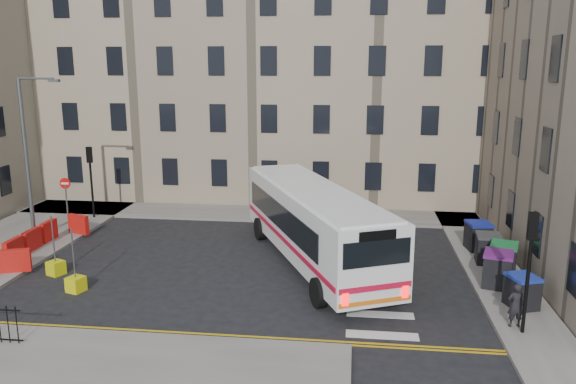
% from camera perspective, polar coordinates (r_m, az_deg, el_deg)
% --- Properties ---
extents(ground, '(120.00, 120.00, 0.00)m').
position_cam_1_polar(ground, '(25.13, -0.29, -7.65)').
color(ground, black).
rests_on(ground, ground).
extents(pavement_north, '(36.00, 3.20, 0.15)m').
position_cam_1_polar(pavement_north, '(34.31, -8.49, -2.03)').
color(pavement_north, slate).
rests_on(pavement_north, ground).
extents(pavement_east, '(2.40, 26.00, 0.15)m').
position_cam_1_polar(pavement_east, '(29.35, 18.52, -5.14)').
color(pavement_east, slate).
rests_on(pavement_east, ground).
extents(pavement_west, '(6.00, 22.00, 0.15)m').
position_cam_1_polar(pavement_west, '(30.92, -26.84, -4.97)').
color(pavement_west, slate).
rests_on(pavement_west, ground).
extents(terrace_north, '(38.30, 10.80, 17.20)m').
position_cam_1_polar(terrace_north, '(40.11, -7.68, 12.47)').
color(terrace_north, tan).
rests_on(terrace_north, ground).
extents(traffic_light_east, '(0.28, 0.22, 4.10)m').
position_cam_1_polar(traffic_light_east, '(19.65, 23.38, -5.80)').
color(traffic_light_east, black).
rests_on(traffic_light_east, pavement_east).
extents(traffic_light_nw, '(0.28, 0.22, 4.10)m').
position_cam_1_polar(traffic_light_nw, '(33.90, -19.42, 2.04)').
color(traffic_light_nw, black).
rests_on(traffic_light_nw, pavement_west).
extents(streetlamp, '(0.50, 0.22, 8.14)m').
position_cam_1_polar(streetlamp, '(30.28, -25.04, 3.16)').
color(streetlamp, '#595B5E').
rests_on(streetlamp, pavement_west).
extents(no_entry_north, '(0.60, 0.08, 3.00)m').
position_cam_1_polar(no_entry_north, '(32.55, -21.64, 0.00)').
color(no_entry_north, '#595B5E').
rests_on(no_entry_north, pavement_west).
extents(roadworks_barriers, '(1.66, 6.26, 1.00)m').
position_cam_1_polar(roadworks_barriers, '(29.22, -23.95, -4.49)').
color(roadworks_barriers, red).
rests_on(roadworks_barriers, pavement_west).
extents(bus, '(7.72, 12.58, 3.41)m').
position_cam_1_polar(bus, '(24.99, 2.63, -3.02)').
color(bus, white).
rests_on(bus, ground).
extents(wheelie_bin_a, '(1.25, 1.34, 1.20)m').
position_cam_1_polar(wheelie_bin_a, '(22.36, 22.68, -9.28)').
color(wheelie_bin_a, black).
rests_on(wheelie_bin_a, pavement_east).
extents(wheelie_bin_b, '(1.43, 1.54, 1.40)m').
position_cam_1_polar(wheelie_bin_b, '(23.99, 20.53, -7.34)').
color(wheelie_bin_b, black).
rests_on(wheelie_bin_b, pavement_east).
extents(wheelie_bin_c, '(1.39, 1.50, 1.36)m').
position_cam_1_polar(wheelie_bin_c, '(25.33, 21.02, -6.37)').
color(wheelie_bin_c, black).
rests_on(wheelie_bin_c, pavement_east).
extents(wheelie_bin_d, '(1.13, 1.27, 1.30)m').
position_cam_1_polar(wheelie_bin_d, '(26.60, 19.62, -5.41)').
color(wheelie_bin_d, black).
rests_on(wheelie_bin_d, pavement_east).
extents(wheelie_bin_e, '(1.23, 1.36, 1.33)m').
position_cam_1_polar(wheelie_bin_e, '(28.30, 18.75, -4.23)').
color(wheelie_bin_e, black).
rests_on(wheelie_bin_e, pavement_east).
extents(pedestrian, '(0.61, 0.46, 1.53)m').
position_cam_1_polar(pedestrian, '(20.63, 22.12, -10.61)').
color(pedestrian, black).
rests_on(pedestrian, pavement_east).
extents(bollard_yellow, '(0.76, 0.76, 0.60)m').
position_cam_1_polar(bollard_yellow, '(24.01, -20.74, -8.75)').
color(bollard_yellow, yellow).
rests_on(bollard_yellow, ground).
extents(bollard_chevron, '(0.79, 0.79, 0.60)m').
position_cam_1_polar(bollard_chevron, '(26.15, -22.50, -7.14)').
color(bollard_chevron, '#CECF0C').
rests_on(bollard_chevron, ground).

